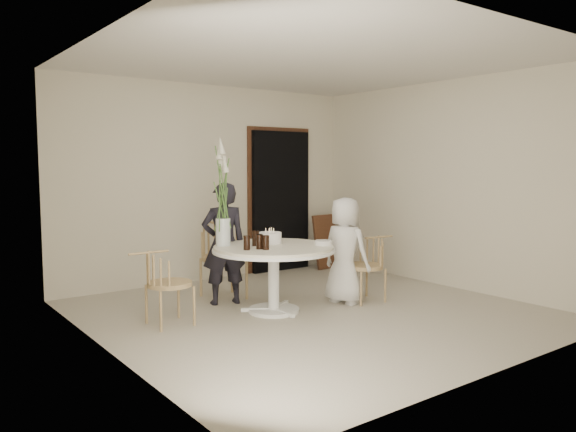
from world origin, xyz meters
TOP-DOWN VIEW (x-y plane):
  - ground at (0.00, 0.00)m, footprint 4.50×4.50m
  - room_shell at (0.00, 0.00)m, footprint 4.50×4.50m
  - doorway at (1.15, 2.19)m, footprint 1.00×0.10m
  - door_trim at (1.15, 2.23)m, footprint 1.12×0.03m
  - table at (-0.35, 0.25)m, footprint 1.33×1.33m
  - picture_frame at (1.89, 1.89)m, footprint 0.64×0.22m
  - chair_far at (-0.45, 1.27)m, footprint 0.54×0.58m
  - chair_right at (0.89, -0.00)m, footprint 0.49×0.46m
  - chair_left at (-1.58, 0.47)m, footprint 0.47×0.44m
  - girl at (-0.60, 0.89)m, footprint 0.58×0.46m
  - boy at (0.54, 0.08)m, footprint 0.52×0.68m
  - birthday_cake at (-0.27, 0.43)m, footprint 0.26×0.26m
  - cola_tumbler_a at (-0.60, 0.15)m, footprint 0.09×0.09m
  - cola_tumbler_b at (-0.57, 0.08)m, footprint 0.09×0.09m
  - cola_tumbler_c at (-0.73, 0.18)m, footprint 0.09×0.09m
  - cola_tumbler_d at (-0.50, 0.38)m, footprint 0.10×0.10m
  - plate_stack at (0.13, -0.02)m, footprint 0.20×0.20m
  - flower_vase at (-0.78, 0.60)m, footprint 0.16×0.16m

SIDE VIEW (x-z plane):
  - ground at x=0.00m, z-range 0.00..0.00m
  - picture_frame at x=1.89m, z-range 0.00..0.83m
  - chair_right at x=0.89m, z-range 0.11..0.88m
  - chair_left at x=-1.58m, z-range 0.11..0.89m
  - chair_far at x=-0.45m, z-range 0.13..1.04m
  - table at x=-0.35m, z-range 0.25..0.98m
  - boy at x=0.54m, z-range 0.00..1.23m
  - girl at x=-0.60m, z-range 0.00..1.41m
  - plate_stack at x=0.13m, z-range 0.73..0.78m
  - birthday_cake at x=-0.27m, z-range 0.71..0.88m
  - cola_tumbler_b at x=-0.57m, z-range 0.73..0.88m
  - cola_tumbler_c at x=-0.73m, z-range 0.73..0.88m
  - cola_tumbler_a at x=-0.60m, z-range 0.73..0.88m
  - cola_tumbler_d at x=-0.50m, z-range 0.73..0.89m
  - doorway at x=1.15m, z-range 0.00..2.10m
  - door_trim at x=1.15m, z-range 0.00..2.22m
  - flower_vase at x=-0.78m, z-range 0.63..1.81m
  - room_shell at x=0.00m, z-range -0.63..3.87m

